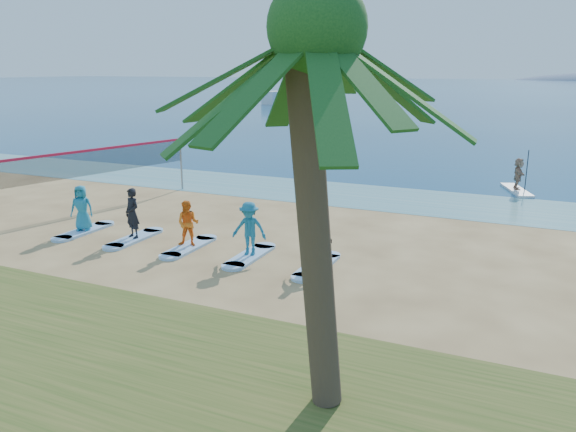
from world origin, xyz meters
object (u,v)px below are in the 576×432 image
at_px(student_0, 82,208).
at_px(student_1, 132,213).
at_px(paddleboard, 517,190).
at_px(surfboard_1, 134,239).
at_px(palm_tree, 317,32).
at_px(boat_offshore_a, 281,103).
at_px(surfboard_0, 84,231).
at_px(surfboard_2, 189,247).
at_px(surfboard_4, 317,266).
at_px(volleyball_net, 97,162).
at_px(paddleboarder, 518,174).
at_px(surfboard_3, 250,256).
at_px(student_2, 188,223).
at_px(student_3, 249,229).
at_px(student_4, 317,239).

distance_m(student_0, student_1, 2.24).
bearing_deg(paddleboard, surfboard_1, -149.62).
distance_m(palm_tree, boat_offshore_a, 86.37).
height_order(surfboard_0, surfboard_2, same).
bearing_deg(student_0, surfboard_4, -23.31).
relative_size(volleyball_net, palm_tree, 1.17).
relative_size(paddleboarder, student_0, 0.92).
bearing_deg(surfboard_3, paddleboarder, 62.69).
xyz_separation_m(palm_tree, paddleboarder, (2.41, 20.20, -5.35)).
bearing_deg(surfboard_2, student_1, 180.00).
distance_m(student_2, surfboard_3, 2.38).
bearing_deg(student_0, surfboard_1, -23.31).
height_order(student_0, student_3, student_3).
bearing_deg(student_4, surfboard_3, -179.68).
relative_size(palm_tree, student_2, 5.01).
bearing_deg(student_2, student_1, 163.44).
height_order(surfboard_2, surfboard_4, same).
xyz_separation_m(palm_tree, paddleboard, (2.41, 20.20, -6.15)).
relative_size(student_0, student_3, 0.97).
bearing_deg(surfboard_2, student_0, 180.00).
height_order(boat_offshore_a, student_0, student_0).
xyz_separation_m(palm_tree, student_1, (-9.16, 6.48, -5.27)).
relative_size(surfboard_4, student_4, 1.42).
bearing_deg(paddleboard, student_3, -136.82).
bearing_deg(student_2, volleyball_net, 137.07).
relative_size(paddleboard, student_3, 1.79).
bearing_deg(surfboard_3, volleyball_net, 159.62).
distance_m(boat_offshore_a, student_3, 78.31).
distance_m(student_0, surfboard_4, 9.00).
height_order(volleyball_net, student_4, volleyball_net).
distance_m(surfboard_3, student_3, 0.88).
bearing_deg(surfboard_1, volleyball_net, 143.31).
distance_m(boat_offshore_a, student_2, 77.42).
xyz_separation_m(volleyball_net, surfboard_4, (11.17, -3.32, -1.86)).
distance_m(student_3, student_4, 2.24).
height_order(student_0, surfboard_4, student_0).
distance_m(volleyball_net, surfboard_2, 7.70).
relative_size(student_2, student_3, 0.89).
height_order(surfboard_0, surfboard_1, same).
bearing_deg(surfboard_3, surfboard_2, 180.00).
bearing_deg(volleyball_net, surfboard_4, -16.54).
relative_size(surfboard_1, surfboard_3, 1.00).
height_order(boat_offshore_a, student_2, student_2).
xyz_separation_m(paddleboard, surfboard_3, (-7.09, -13.73, -0.01)).
height_order(surfboard_0, surfboard_3, same).
bearing_deg(volleyball_net, student_1, -36.69).
bearing_deg(surfboard_3, palm_tree, -54.14).
height_order(paddleboard, student_4, student_4).
bearing_deg(student_4, surfboard_1, -179.68).
distance_m(student_1, student_4, 6.72).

